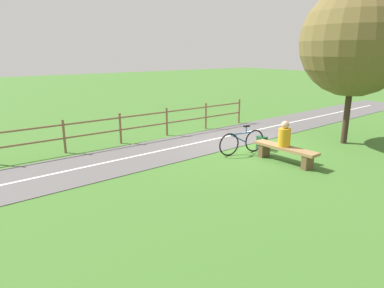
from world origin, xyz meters
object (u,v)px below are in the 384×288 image
object	(u,v)px
person_seated	(284,135)
tree_far_left	(356,42)
backpack	(262,143)
bench	(285,151)
bicycle	(242,142)

from	to	relation	value
person_seated	tree_far_left	size ratio (longest dim) A/B	0.14
backpack	tree_far_left	size ratio (longest dim) A/B	0.08
bench	bicycle	distance (m)	1.41
bicycle	person_seated	bearing A→B (deg)	114.44
backpack	bicycle	bearing A→B (deg)	87.79
person_seated	bicycle	xyz separation A→B (m)	(1.30, 0.38, -0.41)
bicycle	backpack	bearing A→B (deg)	-174.01
bench	bicycle	xyz separation A→B (m)	(1.36, 0.38, 0.04)
person_seated	backpack	xyz separation A→B (m)	(1.27, -0.50, -0.57)
bench	tree_far_left	bearing A→B (deg)	-90.40
person_seated	tree_far_left	xyz separation A→B (m)	(0.11, -3.40, 2.62)
bicycle	tree_far_left	size ratio (longest dim) A/B	0.32
bench	backpack	size ratio (longest dim) A/B	4.60
bench	tree_far_left	world-z (taller)	tree_far_left
bicycle	tree_far_left	distance (m)	4.99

